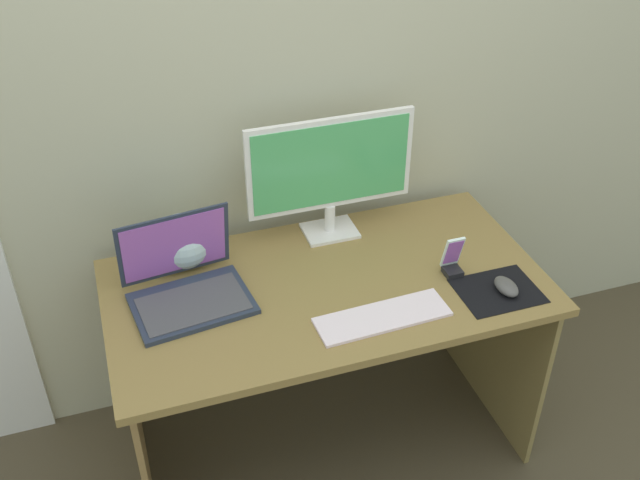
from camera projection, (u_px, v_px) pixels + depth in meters
ground_plane at (325, 437)px, 2.72m from camera, size 8.00×8.00×0.00m
wall_back at (284, 75)px, 2.34m from camera, size 6.00×0.04×2.50m
desk at (326, 320)px, 2.39m from camera, size 1.37×0.71×0.72m
monitor at (330, 170)px, 2.40m from camera, size 0.56×0.14×0.43m
laptop at (186, 284)px, 2.22m from camera, size 0.38×0.33×0.25m
fishbowl at (183, 241)px, 2.35m from camera, size 0.18×0.18×0.18m
keyboard_external at (383, 317)px, 2.17m from camera, size 0.41×0.14×0.01m
mousepad at (498, 291)px, 2.27m from camera, size 0.25×0.20×0.00m
mouse at (506, 287)px, 2.26m from camera, size 0.06×0.10×0.04m
phone_in_dock at (453, 261)px, 2.32m from camera, size 0.06×0.06×0.14m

